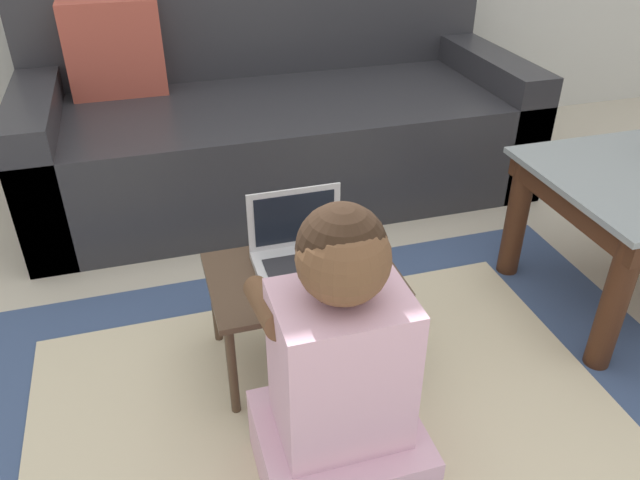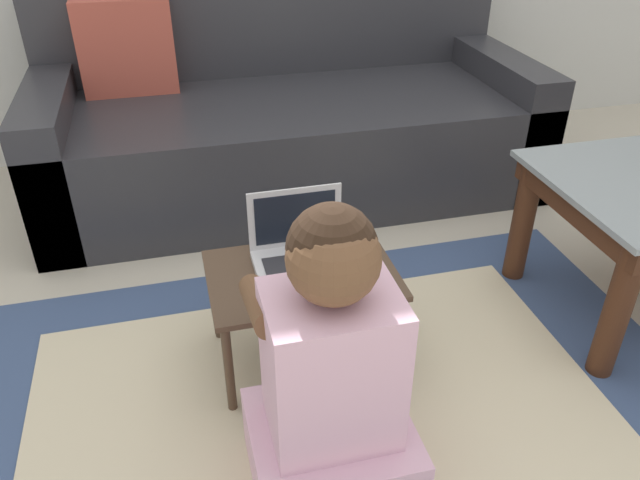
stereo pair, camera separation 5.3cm
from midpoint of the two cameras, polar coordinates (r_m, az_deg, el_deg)
name	(u,v)px [view 1 (the left image)]	position (r m, az deg, el deg)	size (l,w,h in m)	color
ground_plane	(370,400)	(1.70, 3.63, -14.37)	(16.00, 16.00, 0.00)	beige
area_rug	(325,410)	(1.67, -0.47, -15.28)	(2.04, 1.33, 0.01)	#3D517A
couch	(274,119)	(2.65, -4.79, 10.94)	(1.96, 0.89, 0.81)	#2D2D33
laptop_desk	(303,285)	(1.64, -2.51, -4.10)	(0.49, 0.34, 0.30)	#4C3828
laptop	(301,253)	(1.64, -2.64, -1.25)	(0.25, 0.18, 0.19)	silver
computer_mouse	(368,253)	(1.67, 3.49, -1.22)	(0.06, 0.09, 0.03)	#B2B7C1
person_seated	(340,382)	(1.31, 0.62, -12.86)	(0.35, 0.41, 0.71)	#E5B2CC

